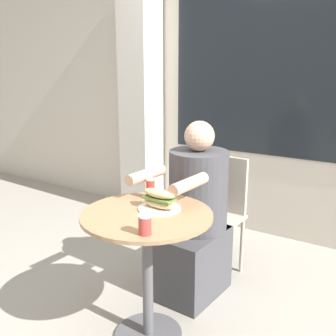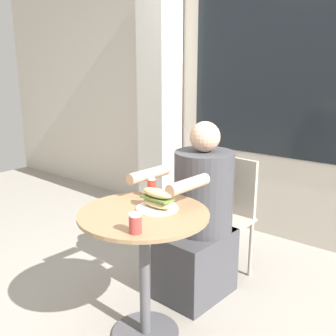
# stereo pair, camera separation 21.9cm
# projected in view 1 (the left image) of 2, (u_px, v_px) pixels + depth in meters

# --- Properties ---
(ground_plane) EXTENTS (8.00, 8.00, 0.00)m
(ground_plane) POSITION_uv_depth(u_px,v_px,m) (149.00, 335.00, 2.27)
(ground_plane) COLOR gray
(storefront_wall) EXTENTS (8.00, 0.09, 2.80)m
(storefront_wall) POSITION_uv_depth(u_px,v_px,m) (267.00, 78.00, 3.36)
(storefront_wall) COLOR beige
(storefront_wall) RESTS_ON ground_plane
(lattice_pillar) EXTENTS (0.32, 0.32, 2.40)m
(lattice_pillar) POSITION_uv_depth(u_px,v_px,m) (141.00, 98.00, 3.85)
(lattice_pillar) COLOR beige
(lattice_pillar) RESTS_ON ground_plane
(cafe_table) EXTENTS (0.70, 0.70, 0.75)m
(cafe_table) POSITION_uv_depth(u_px,v_px,m) (147.00, 248.00, 2.13)
(cafe_table) COLOR #997551
(cafe_table) RESTS_ON ground_plane
(diner_chair) EXTENTS (0.40, 0.40, 0.87)m
(diner_chair) POSITION_uv_depth(u_px,v_px,m) (219.00, 205.00, 2.87)
(diner_chair) COLOR #ADA393
(diner_chair) RESTS_ON ground_plane
(seated_diner) EXTENTS (0.41, 0.71, 1.17)m
(seated_diner) POSITION_uv_depth(u_px,v_px,m) (194.00, 223.00, 2.60)
(seated_diner) COLOR #424247
(seated_diner) RESTS_ON ground_plane
(sandwich_on_plate) EXTENTS (0.23, 0.23, 0.11)m
(sandwich_on_plate) POSITION_uv_depth(u_px,v_px,m) (159.00, 201.00, 2.12)
(sandwich_on_plate) COLOR white
(sandwich_on_plate) RESTS_ON cafe_table
(drink_cup) EXTENTS (0.06, 0.06, 0.10)m
(drink_cup) POSITION_uv_depth(u_px,v_px,m) (145.00, 224.00, 1.80)
(drink_cup) COLOR #B73D38
(drink_cup) RESTS_ON cafe_table
(condiment_bottle) EXTENTS (0.05, 0.05, 0.14)m
(condiment_bottle) POSITION_uv_depth(u_px,v_px,m) (150.00, 187.00, 2.29)
(condiment_bottle) COLOR red
(condiment_bottle) RESTS_ON cafe_table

